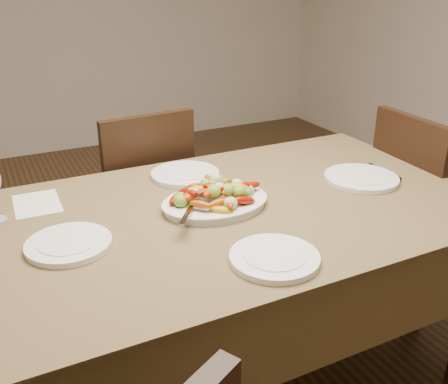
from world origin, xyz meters
name	(u,v)px	position (x,y,z in m)	size (l,w,h in m)	color
floor	(210,345)	(0.00, 0.00, 0.00)	(6.00, 6.00, 0.00)	#392411
dining_table	(224,301)	(-0.03, -0.21, 0.38)	(1.84, 1.04, 0.76)	brown
chair_far	(137,202)	(-0.11, 0.58, 0.47)	(0.42, 0.42, 0.95)	black
chair_right	(431,213)	(1.07, -0.15, 0.47)	(0.42, 0.42, 0.95)	black
serving_platter	(215,204)	(-0.06, -0.19, 0.77)	(0.36, 0.27, 0.02)	white
roasted_vegetables	(215,189)	(-0.06, -0.19, 0.83)	(0.29, 0.20, 0.09)	#7B1002
serving_spoon	(202,202)	(-0.12, -0.22, 0.81)	(0.28, 0.06, 0.03)	#9EA0A8
plate_left	(69,244)	(-0.55, -0.24, 0.77)	(0.25, 0.25, 0.02)	white
plate_right	(361,178)	(0.55, -0.22, 0.77)	(0.28, 0.28, 0.02)	white
plate_far	(185,174)	(-0.04, 0.12, 0.77)	(0.27, 0.27, 0.02)	white
plate_near	(274,258)	(-0.06, -0.57, 0.77)	(0.25, 0.25, 0.02)	white
menu_card	(37,204)	(-0.60, 0.12, 0.76)	(0.15, 0.21, 0.00)	silver
table_knife	(385,173)	(0.68, -0.21, 0.76)	(0.02, 0.20, 0.01)	#9EA0A8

